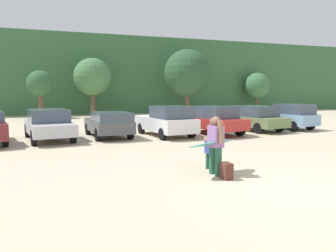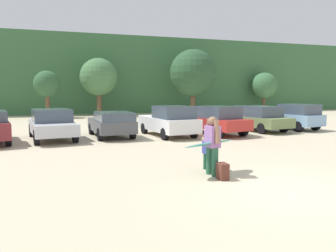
{
  "view_description": "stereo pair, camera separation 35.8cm",
  "coord_description": "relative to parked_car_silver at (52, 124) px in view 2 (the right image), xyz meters",
  "views": [
    {
      "loc": [
        -5.37,
        -6.19,
        2.36
      ],
      "look_at": [
        -1.25,
        5.68,
        1.05
      ],
      "focal_mm": 34.67,
      "sensor_mm": 36.0,
      "label": 1
    },
    {
      "loc": [
        -5.03,
        -6.31,
        2.36
      ],
      "look_at": [
        -1.25,
        5.68,
        1.05
      ],
      "focal_mm": 34.67,
      "sensor_mm": 36.0,
      "label": 2
    }
  ],
  "objects": [
    {
      "name": "parked_car_silver",
      "position": [
        0.0,
        0.0,
        0.0
      ],
      "size": [
        2.6,
        4.89,
        1.53
      ],
      "rotation": [
        0.0,
        0.0,
        1.73
      ],
      "color": "silver",
      "rests_on": "ground_plane"
    },
    {
      "name": "surfboard_teal",
      "position": [
        4.59,
        -8.71,
        0.1
      ],
      "size": [
        1.98,
        1.27,
        0.23
      ],
      "rotation": [
        0.0,
        0.0,
        3.56
      ],
      "color": "teal"
    },
    {
      "name": "backpack_dropped",
      "position": [
        4.7,
        -9.32,
        -0.57
      ],
      "size": [
        0.24,
        0.34,
        0.45
      ],
      "color": "#592D23",
      "rests_on": "ground_plane"
    },
    {
      "name": "parked_car_sky_blue",
      "position": [
        14.42,
        0.14,
        0.03
      ],
      "size": [
        2.54,
        4.25,
        1.62
      ],
      "rotation": [
        0.0,
        0.0,
        1.78
      ],
      "color": "#84ADD1",
      "rests_on": "ground_plane"
    },
    {
      "name": "tree_center_left",
      "position": [
        3.86,
        15.64,
        3.03
      ],
      "size": [
        3.66,
        3.66,
        5.68
      ],
      "color": "brown",
      "rests_on": "ground_plane"
    },
    {
      "name": "ground_plane",
      "position": [
        5.73,
        -10.77,
        -0.8
      ],
      "size": [
        120.0,
        120.0,
        0.0
      ],
      "primitive_type": "plane",
      "color": "#C1B293"
    },
    {
      "name": "tree_far_right",
      "position": [
        -0.89,
        14.68,
        2.27
      ],
      "size": [
        2.38,
        2.38,
        4.31
      ],
      "color": "brown",
      "rests_on": "ground_plane"
    },
    {
      "name": "tree_left",
      "position": [
        23.41,
        16.67,
        2.34
      ],
      "size": [
        3.06,
        3.06,
        4.69
      ],
      "color": "brown",
      "rests_on": "ground_plane"
    },
    {
      "name": "parked_car_white",
      "position": [
        5.98,
        -0.57,
        0.02
      ],
      "size": [
        2.38,
        4.46,
        1.64
      ],
      "rotation": [
        0.0,
        0.0,
        1.7
      ],
      "color": "white",
      "rests_on": "ground_plane"
    },
    {
      "name": "tree_far_left",
      "position": [
        13.44,
        14.62,
        3.55
      ],
      "size": [
        4.84,
        4.84,
        6.79
      ],
      "color": "brown",
      "rests_on": "ground_plane"
    },
    {
      "name": "person_child",
      "position": [
        4.75,
        -8.16,
        -0.21
      ],
      "size": [
        0.23,
        0.51,
        1.05
      ],
      "rotation": [
        0.0,
        0.0,
        3.28
      ],
      "color": "#26593F",
      "rests_on": "ground_plane"
    },
    {
      "name": "hillside_ridge",
      "position": [
        5.73,
        24.35,
        3.47
      ],
      "size": [
        108.0,
        12.0,
        8.52
      ],
      "primitive_type": "cube",
      "color": "#38663D",
      "rests_on": "ground_plane"
    },
    {
      "name": "person_adult",
      "position": [
        4.63,
        -8.8,
        0.15
      ],
      "size": [
        0.36,
        0.72,
        1.68
      ],
      "rotation": [
        0.0,
        0.0,
        3.28
      ],
      "color": "#26593F",
      "rests_on": "ground_plane"
    },
    {
      "name": "parked_car_olive_green",
      "position": [
        11.83,
        0.28,
        -0.0
      ],
      "size": [
        2.68,
        4.96,
        1.53
      ],
      "rotation": [
        0.0,
        0.0,
        1.75
      ],
      "color": "#6B7F4C",
      "rests_on": "ground_plane"
    },
    {
      "name": "parked_car_red",
      "position": [
        8.69,
        -0.67,
        0.04
      ],
      "size": [
        2.59,
        4.46,
        1.59
      ],
      "rotation": [
        0.0,
        0.0,
        1.77
      ],
      "color": "#B72D28",
      "rests_on": "ground_plane"
    },
    {
      "name": "parked_car_dark_gray",
      "position": [
        2.97,
        -0.03,
        -0.06
      ],
      "size": [
        2.15,
        4.12,
        1.36
      ],
      "rotation": [
        0.0,
        0.0,
        1.66
      ],
      "color": "#4C4F54",
      "rests_on": "ground_plane"
    }
  ]
}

